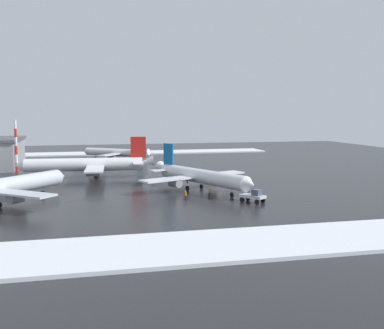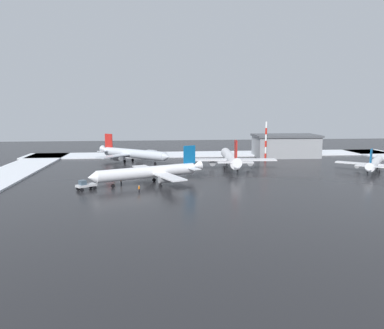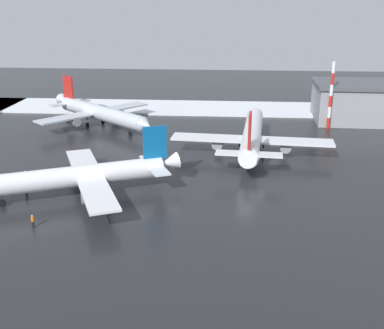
# 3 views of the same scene
# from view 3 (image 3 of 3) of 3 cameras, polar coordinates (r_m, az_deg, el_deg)

# --- Properties ---
(ground_plane) EXTENTS (240.00, 240.00, 0.00)m
(ground_plane) POSITION_cam_3_polar(r_m,az_deg,el_deg) (74.48, 7.73, -1.95)
(ground_plane) COLOR #232326
(snow_bank_far) EXTENTS (152.00, 16.00, 0.48)m
(snow_bank_far) POSITION_cam_3_polar(r_m,az_deg,el_deg) (122.37, 6.50, 6.59)
(snow_bank_far) COLOR white
(snow_bank_far) RESTS_ON ground_plane
(airplane_distant_tail) EXTENTS (29.48, 25.03, 9.26)m
(airplane_distant_tail) POSITION_cam_3_polar(r_m,az_deg,el_deg) (68.88, -13.58, -1.38)
(airplane_distant_tail) COLOR white
(airplane_distant_tail) RESTS_ON ground_plane
(airplane_foreground_jet) EXTENTS (28.46, 34.26, 10.17)m
(airplane_foreground_jet) POSITION_cam_3_polar(r_m,az_deg,el_deg) (86.91, 7.13, 3.50)
(airplane_foreground_jet) COLOR white
(airplane_foreground_jet) RESTS_ON ground_plane
(airplane_parked_portside) EXTENTS (26.82, 24.86, 9.72)m
(airplane_parked_portside) POSITION_cam_3_polar(r_m,az_deg,el_deg) (106.09, -10.90, 6.07)
(airplane_parked_portside) COLOR silver
(airplane_parked_portside) RESTS_ON ground_plane
(ground_crew_mid_apron) EXTENTS (0.36, 0.36, 1.71)m
(ground_crew_mid_apron) POSITION_cam_3_polar(r_m,az_deg,el_deg) (62.00, -18.36, -6.31)
(ground_crew_mid_apron) COLOR black
(ground_crew_mid_apron) RESTS_ON ground_plane
(ground_crew_by_nose_gear) EXTENTS (0.36, 0.36, 1.71)m
(ground_crew_by_nose_gear) POSITION_cam_3_polar(r_m,az_deg,el_deg) (72.23, -19.07, -2.73)
(ground_crew_by_nose_gear) COLOR black
(ground_crew_by_nose_gear) RESTS_ON ground_plane
(ground_crew_near_tug) EXTENTS (0.36, 0.36, 1.71)m
(ground_crew_near_tug) POSITION_cam_3_polar(r_m,az_deg,el_deg) (77.66, -19.18, -1.22)
(ground_crew_near_tug) COLOR black
(ground_crew_near_tug) RESTS_ON ground_plane
(antenna_mast) EXTENTS (0.70, 0.70, 14.21)m
(antenna_mast) POSITION_cam_3_polar(r_m,az_deg,el_deg) (106.32, 16.14, 7.84)
(antenna_mast) COLOR red
(antenna_mast) RESTS_ON ground_plane
(cargo_hangar) EXTENTS (25.43, 15.73, 8.80)m
(cargo_hangar) POSITION_cam_3_polar(r_m,az_deg,el_deg) (116.18, 20.32, 6.97)
(cargo_hangar) COLOR gray
(cargo_hangar) RESTS_ON ground_plane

